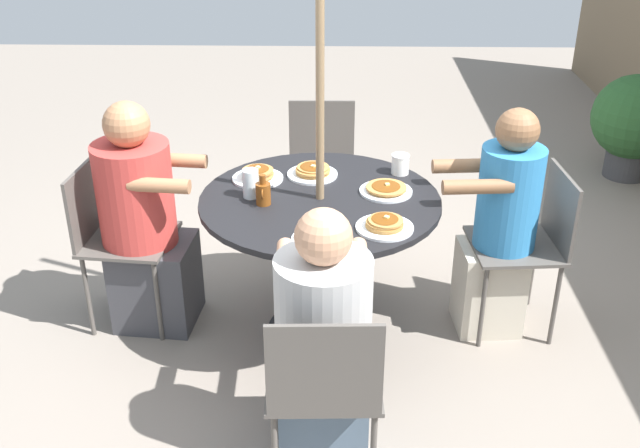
{
  "coord_description": "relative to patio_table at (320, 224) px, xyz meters",
  "views": [
    {
      "loc": [
        3.24,
        0.07,
        2.31
      ],
      "look_at": [
        0.0,
        0.0,
        0.63
      ],
      "focal_mm": 42.0,
      "sensor_mm": 36.0,
      "label": 1
    }
  ],
  "objects": [
    {
      "name": "pancake_plate_b",
      "position": [
        -0.27,
        -0.04,
        0.16
      ],
      "size": [
        0.26,
        0.26,
        0.06
      ],
      "color": "white",
      "rests_on": "patio_table"
    },
    {
      "name": "pancake_plate_a",
      "position": [
        0.43,
        0.01,
        0.16
      ],
      "size": [
        0.26,
        0.26,
        0.06
      ],
      "color": "white",
      "rests_on": "patio_table"
    },
    {
      "name": "patio_table",
      "position": [
        0.0,
        0.0,
        0.0
      ],
      "size": [
        1.16,
        1.16,
        0.77
      ],
      "color": "black",
      "rests_on": "ground"
    },
    {
      "name": "coffee_cup",
      "position": [
        -0.3,
        0.41,
        0.19
      ],
      "size": [
        0.09,
        0.09,
        0.1
      ],
      "color": "white",
      "rests_on": "patio_table"
    },
    {
      "name": "pancake_plate_d",
      "position": [
        0.31,
        0.29,
        0.16
      ],
      "size": [
        0.26,
        0.26,
        0.06
      ],
      "color": "white",
      "rests_on": "patio_table"
    },
    {
      "name": "diner_north",
      "position": [
        -0.09,
        -0.89,
        -0.08
      ],
      "size": [
        0.41,
        0.54,
        1.21
      ],
      "rotation": [
        0.0,
        0.0,
        -0.1
      ],
      "color": "#3D3D42",
      "rests_on": "ground"
    },
    {
      "name": "diner_east",
      "position": [
        0.89,
        0.03,
        -0.1
      ],
      "size": [
        0.53,
        0.38,
        1.16
      ],
      "rotation": [
        0.0,
        0.0,
        -4.68
      ],
      "color": "slate",
      "rests_on": "ground"
    },
    {
      "name": "patio_chair_west",
      "position": [
        -1.06,
        -0.01,
        -0.11
      ],
      "size": [
        0.44,
        0.44,
        0.87
      ],
      "rotation": [
        0.0,
        0.0,
        -1.56
      ],
      "color": "#514C47",
      "rests_on": "ground"
    },
    {
      "name": "diner_south",
      "position": [
        -0.07,
        0.9,
        -0.07
      ],
      "size": [
        0.34,
        0.53,
        1.2
      ],
      "rotation": [
        0.0,
        0.0,
        -3.06
      ],
      "color": "beige",
      "rests_on": "ground"
    },
    {
      "name": "umbrella_pole",
      "position": [
        0.0,
        0.0,
        0.56
      ],
      "size": [
        0.04,
        0.04,
        2.37
      ],
      "primitive_type": "cylinder",
      "color": "#846B4C",
      "rests_on": "ground"
    },
    {
      "name": "patio_chair_east",
      "position": [
        1.06,
        0.04,
        -0.11
      ],
      "size": [
        0.45,
        0.45,
        0.87
      ],
      "rotation": [
        0.0,
        0.0,
        -4.68
      ],
      "color": "#514C47",
      "rests_on": "ground"
    },
    {
      "name": "drinking_glass_a",
      "position": [
        -0.01,
        -0.33,
        0.21
      ],
      "size": [
        0.08,
        0.08,
        0.14
      ],
      "primitive_type": "cylinder",
      "color": "silver",
      "rests_on": "patio_table"
    },
    {
      "name": "patio_chair_north",
      "position": [
        -0.1,
        -1.06,
        -0.11
      ],
      "size": [
        0.47,
        0.47,
        0.87
      ],
      "rotation": [
        0.0,
        0.0,
        -0.1
      ],
      "color": "#514C47",
      "rests_on": "ground"
    },
    {
      "name": "syrup_bottle",
      "position": [
        0.07,
        -0.27,
        0.2
      ],
      "size": [
        0.09,
        0.07,
        0.15
      ],
      "color": "brown",
      "rests_on": "patio_table"
    },
    {
      "name": "pancake_plate_c",
      "position": [
        -0.21,
        -0.32,
        0.16
      ],
      "size": [
        0.26,
        0.26,
        0.07
      ],
      "color": "white",
      "rests_on": "patio_table"
    },
    {
      "name": "potted_shrub",
      "position": [
        -2.06,
        2.28,
        -0.18
      ],
      "size": [
        0.63,
        0.63,
        0.79
      ],
      "color": "#3D3D3F",
      "rests_on": "ground"
    },
    {
      "name": "pancake_plate_e",
      "position": [
        -0.07,
        0.32,
        0.16
      ],
      "size": [
        0.26,
        0.26,
        0.05
      ],
      "color": "white",
      "rests_on": "patio_table"
    },
    {
      "name": "ground_plane",
      "position": [
        0.0,
        0.0,
        -0.63
      ],
      "size": [
        12.0,
        12.0,
        0.0
      ],
      "primitive_type": "plane",
      "color": "gray"
    },
    {
      "name": "patio_chair_south",
      "position": [
        -0.08,
        1.06,
        -0.11
      ],
      "size": [
        0.46,
        0.46,
        0.87
      ],
      "rotation": [
        0.0,
        0.0,
        -3.06
      ],
      "color": "#514C47",
      "rests_on": "ground"
    }
  ]
}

